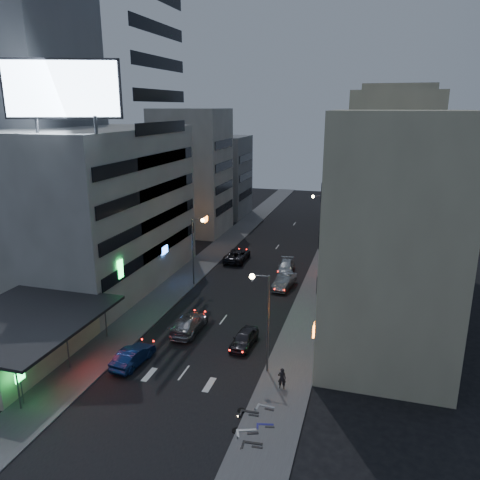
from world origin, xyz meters
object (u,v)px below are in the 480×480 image
at_px(road_car_blue, 133,356).
at_px(scooter_blue, 274,417).
at_px(parked_car_left, 237,255).
at_px(scooter_black_b, 260,405).
at_px(parked_car_right_near, 244,339).
at_px(road_car_silver, 189,324).
at_px(parked_car_right_far, 286,267).
at_px(scooter_silver_a, 257,420).
at_px(parked_car_right_mid, 284,281).
at_px(person, 282,378).
at_px(scooter_silver_b, 275,400).
at_px(scooter_black_a, 264,435).

distance_m(road_car_blue, scooter_blue, 13.32).
height_order(parked_car_left, scooter_black_b, parked_car_left).
relative_size(parked_car_right_near, road_car_silver, 0.76).
height_order(parked_car_right_far, scooter_silver_a, parked_car_right_far).
height_order(parked_car_right_mid, road_car_blue, parked_car_right_mid).
distance_m(person, scooter_silver_b, 2.39).
relative_size(person, scooter_black_b, 0.86).
bearing_deg(scooter_black_a, parked_car_right_near, 16.48).
bearing_deg(scooter_blue, road_car_silver, 31.11).
relative_size(road_car_blue, scooter_blue, 2.66).
xyz_separation_m(parked_car_left, scooter_blue, (12.13, -32.18, -0.17)).
height_order(road_car_blue, scooter_silver_a, road_car_blue).
bearing_deg(person, scooter_black_a, 83.04).
xyz_separation_m(parked_car_left, road_car_silver, (1.65, -21.27, -0.00)).
height_order(parked_car_right_mid, parked_car_right_far, parked_car_right_mid).
bearing_deg(parked_car_right_near, scooter_black_a, -65.17).
xyz_separation_m(parked_car_right_mid, road_car_blue, (-8.57, -19.95, -0.05)).
bearing_deg(road_car_blue, parked_car_right_far, -101.36).
bearing_deg(road_car_blue, parked_car_left, -85.44).
relative_size(parked_car_right_mid, person, 2.90).
height_order(parked_car_left, scooter_black_a, parked_car_left).
bearing_deg(parked_car_right_far, parked_car_right_near, -95.28).
height_order(parked_car_right_near, scooter_black_b, parked_car_right_near).
relative_size(road_car_silver, scooter_silver_b, 3.01).
distance_m(parked_car_right_mid, road_car_blue, 21.71).
bearing_deg(scooter_black_b, person, -17.68).
relative_size(scooter_black_b, scooter_silver_b, 1.05).
bearing_deg(parked_car_right_far, road_car_blue, -112.56).
bearing_deg(scooter_silver_a, person, -27.66).
bearing_deg(parked_car_right_mid, scooter_blue, -73.68).
height_order(parked_car_left, person, person).
distance_m(parked_car_right_near, scooter_black_a, 12.53).
height_order(parked_car_left, road_car_silver, parked_car_left).
bearing_deg(parked_car_right_far, scooter_blue, -86.23).
bearing_deg(parked_car_left, road_car_silver, 93.45).
bearing_deg(scooter_black_a, person, -4.02).
relative_size(parked_car_right_near, scooter_silver_a, 2.05).
bearing_deg(parked_car_left, person, 111.83).
bearing_deg(parked_car_right_mid, road_car_blue, -106.46).
bearing_deg(scooter_black_b, parked_car_right_mid, 4.69).
bearing_deg(scooter_black_b, scooter_blue, -129.16).
bearing_deg(parked_car_left, scooter_silver_b, 110.25).
distance_m(scooter_black_a, scooter_blue, 2.03).
distance_m(parked_car_left, parked_car_right_far, 7.68).
bearing_deg(person, scooter_blue, 86.69).
relative_size(person, scooter_black_a, 0.87).
relative_size(road_car_silver, scooter_blue, 3.28).
xyz_separation_m(parked_car_right_near, parked_car_left, (-7.35, 22.51, 0.09)).
distance_m(road_car_blue, road_car_silver, 7.03).
bearing_deg(parked_car_right_mid, person, -72.64).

